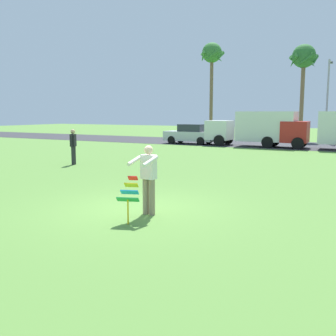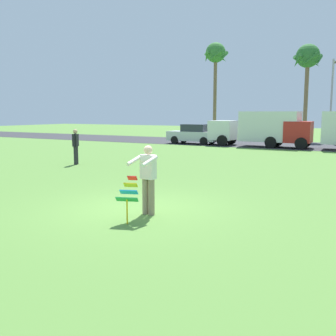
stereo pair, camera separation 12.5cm
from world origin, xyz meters
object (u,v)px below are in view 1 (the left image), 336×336
Objects in this scene: streetlight_pole at (328,95)px; palm_tree_right_near at (304,60)px; parked_car_silver at (191,134)px; palm_tree_left_near at (212,57)px; parked_truck_white_box at (256,128)px; kite_held at (130,193)px; person_kite_flyer at (148,177)px; person_walker_near at (73,146)px.

palm_tree_right_near is at bearing 147.80° from streetlight_pole.
parked_car_silver is 0.42× the size of palm_tree_left_near.
palm_tree_right_near is (1.71, 8.80, 5.81)m from parked_truck_white_box.
palm_tree_left_near is 1.15× the size of palm_tree_right_near.
parked_truck_white_box is (-3.33, 21.73, 0.72)m from kite_held.
parked_car_silver is at bearing -128.88° from palm_tree_right_near.
palm_tree_left_near is 10.08m from palm_tree_right_near.
parked_car_silver is (-8.73, 20.93, -0.18)m from person_kite_flyer.
person_kite_flyer is 28.41m from streetlight_pole.
person_walker_near is (-8.18, 7.19, 0.25)m from kite_held.
palm_tree_right_near reaches higher than parked_truck_white_box.
palm_tree_right_near is 1.24× the size of streetlight_pole.
person_kite_flyer is at bearing 88.94° from kite_held.
palm_tree_left_near is (-11.43, 31.80, 7.43)m from person_kite_flyer.
person_walker_near is at bearing -108.43° from parked_truck_white_box.
parked_car_silver is 5.42m from parked_truck_white_box.
kite_held is 0.11× the size of palm_tree_left_near.
person_kite_flyer is 0.84m from kite_held.
kite_held is 0.25× the size of parked_car_silver.
palm_tree_right_near is at bearing 93.15° from person_kite_flyer.
parked_truck_white_box is at bearing 98.73° from kite_held.
palm_tree_left_near is 13.42m from streetlight_pole.
parked_car_silver is at bearing 92.12° from person_walker_near.
person_walker_near is (0.54, -14.53, 0.16)m from parked_car_silver.
parked_car_silver is 0.60× the size of streetlight_pole.
palm_tree_left_near reaches higher than parked_car_silver.
parked_truck_white_box is at bearing -119.19° from streetlight_pole.
palm_tree_left_near is at bearing 168.06° from palm_tree_right_near.
palm_tree_left_near reaches higher than palm_tree_right_near.
streetlight_pole is 4.05× the size of person_walker_near.
person_kite_flyer is at bearing -67.35° from parked_car_silver.
person_kite_flyer reaches higher than parked_car_silver.
palm_tree_right_near is at bearing -11.94° from palm_tree_left_near.
kite_held is 29.23m from streetlight_pole.
palm_tree_right_near is 25.04m from person_walker_near.
person_kite_flyer is 30.43m from palm_tree_right_near.
parked_car_silver is at bearing -180.00° from parked_truck_white_box.
parked_truck_white_box reaches higher than person_walker_near.
person_walker_near is at bearing -87.88° from parked_car_silver.
parked_truck_white_box is 3.88× the size of person_walker_near.
palm_tree_right_near reaches higher than person_kite_flyer.
parked_car_silver is 14.54m from person_walker_near.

